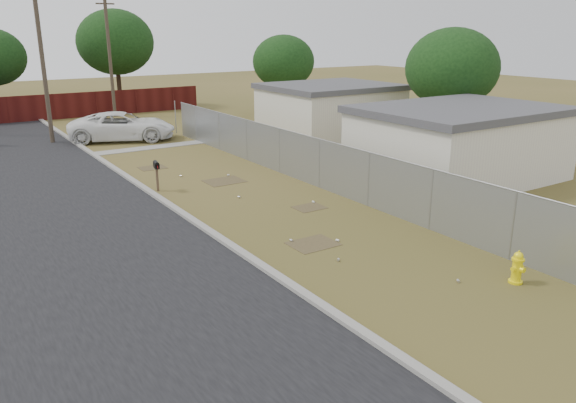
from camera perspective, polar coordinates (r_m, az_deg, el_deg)
ground at (r=21.36m, az=-3.54°, el=0.21°), size 120.00×120.00×0.00m
street at (r=26.77m, az=-25.20°, el=2.11°), size 15.10×60.00×0.12m
chainlink_fence at (r=23.60m, az=1.77°, el=3.88°), size 0.10×27.06×2.02m
utility_poles at (r=39.01m, az=-24.49°, el=13.43°), size 12.60×8.24×9.00m
houses at (r=29.16m, az=10.11°, el=7.70°), size 9.30×17.24×3.10m
horizon_trees at (r=42.78m, az=-19.05°, el=14.12°), size 33.32×31.94×7.78m
fire_hydrant at (r=15.44m, az=22.26°, el=-6.26°), size 0.39×0.38×0.88m
mailbox at (r=22.81m, az=-13.22°, el=3.38°), size 0.27×0.53×1.22m
pickup_truck at (r=34.10m, az=-16.48°, el=7.34°), size 6.51×4.83×1.64m
scattered_litter at (r=19.49m, az=-0.33°, el=-1.31°), size 2.97×14.07×0.07m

